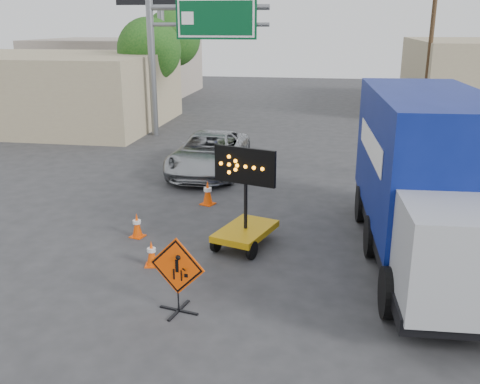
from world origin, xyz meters
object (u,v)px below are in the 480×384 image
(construction_sign, at_px, (177,273))
(box_truck, at_px, (428,188))
(arrow_board, at_px, (246,225))
(pickup_truck, at_px, (209,153))

(construction_sign, height_order, box_truck, box_truck)
(construction_sign, xyz_separation_m, arrow_board, (0.82, 3.58, -0.26))
(construction_sign, bearing_deg, box_truck, 45.93)
(pickup_truck, bearing_deg, box_truck, -45.18)
(arrow_board, height_order, pickup_truck, arrow_board)
(pickup_truck, xyz_separation_m, box_truck, (7.10, -7.12, 1.08))
(construction_sign, distance_m, pickup_truck, 10.81)
(construction_sign, xyz_separation_m, pickup_truck, (-1.78, 10.66, -0.09))
(arrow_board, bearing_deg, box_truck, 17.15)
(arrow_board, distance_m, box_truck, 4.67)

